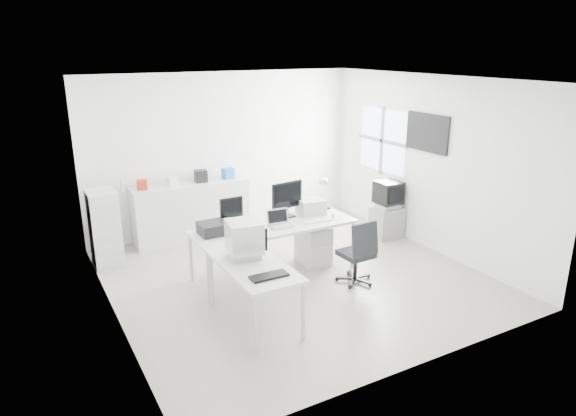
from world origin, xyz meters
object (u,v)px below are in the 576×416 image
office_chair (356,251)px  tv_cabinet (387,222)px  side_desk (254,293)px  inkjet_printer (216,228)px  drawer_pedestal (313,245)px  main_desk (274,250)px  crt_monitor (244,241)px  lcd_monitor_large (287,199)px  lcd_monitor_small (232,212)px  filing_cabinet (105,229)px  sideboard (192,211)px  crt_tv (388,195)px  laptop (281,219)px  laser_printer (311,206)px

office_chair → tv_cabinet: bearing=35.3°
side_desk → inkjet_printer: (0.00, 1.20, 0.46)m
office_chair → tv_cabinet: size_ratio=1.74×
drawer_pedestal → office_chair: bearing=-78.9°
main_desk → crt_monitor: (-0.85, -0.85, 0.59)m
lcd_monitor_large → crt_monitor: lcd_monitor_large is taller
side_desk → lcd_monitor_large: lcd_monitor_large is taller
side_desk → tv_cabinet: bearing=24.5°
main_desk → crt_monitor: size_ratio=5.55×
lcd_monitor_small → office_chair: (1.42, -1.06, -0.49)m
inkjet_printer → filing_cabinet: size_ratio=0.39×
inkjet_printer → filing_cabinet: bearing=130.9°
sideboard → tv_cabinet: bearing=-28.1°
lcd_monitor_small → crt_tv: 2.97m
side_desk → office_chair: 1.75m
tv_cabinet → sideboard: sideboard is taller
laptop → crt_tv: 2.41m
drawer_pedestal → side_desk: bearing=-143.4°
tv_cabinet → laptop: bearing=-168.4°
laser_printer → sideboard: 2.23m
side_desk → laser_printer: size_ratio=3.59×
drawer_pedestal → lcd_monitor_large: size_ratio=1.09×
side_desk → crt_monitor: bearing=90.0°
crt_monitor → sideboard: crt_monitor is taller
side_desk → tv_cabinet: 3.59m
laser_printer → filing_cabinet: bearing=162.4°
lcd_monitor_large → tv_cabinet: 2.20m
drawer_pedestal → crt_monitor: 1.91m
main_desk → laptop: size_ratio=6.82×
crt_tv → lcd_monitor_small: bearing=-177.4°
crt_tv → main_desk: bearing=-170.9°
drawer_pedestal → tv_cabinet: bearing=11.1°
laptop → sideboard: size_ratio=0.18×
laptop → sideboard: bearing=111.3°
office_chair → sideboard: size_ratio=0.48×
main_desk → office_chair: 1.19m
inkjet_printer → lcd_monitor_small: size_ratio=1.06×
sideboard → crt_tv: bearing=-28.1°
office_chair → main_desk: bearing=134.7°
laptop → laser_printer: 0.77m
main_desk → tv_cabinet: main_desk is taller
main_desk → laser_printer: (0.75, 0.22, 0.49)m
laser_printer → office_chair: bearing=-76.5°
main_desk → side_desk: (-0.85, -1.10, 0.00)m
laptop → tv_cabinet: size_ratio=0.65×
inkjet_printer → sideboard: (0.28, 1.88, -0.34)m
filing_cabinet → laptop: bearing=-37.1°
inkjet_printer → lcd_monitor_large: size_ratio=0.83×
lcd_monitor_large → laptop: lcd_monitor_large is taller
lcd_monitor_large → office_chair: lcd_monitor_large is taller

